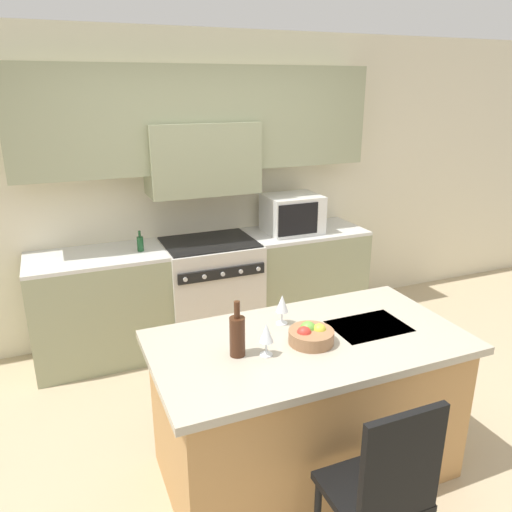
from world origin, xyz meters
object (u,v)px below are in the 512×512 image
at_px(wine_bottle, 237,335).
at_px(oil_bottle_on_counter, 140,243).
at_px(range_stove, 211,291).
at_px(wine_glass_far, 282,304).
at_px(microwave, 292,214).
at_px(island_chair, 384,487).
at_px(fruit_bowl, 311,335).
at_px(wine_glass_near, 266,334).

distance_m(wine_bottle, oil_bottle_on_counter, 1.82).
bearing_deg(range_stove, wine_glass_far, -91.77).
relative_size(microwave, island_chair, 0.50).
relative_size(fruit_bowl, oil_bottle_on_counter, 1.44).
relative_size(island_chair, wine_glass_near, 5.43).
xyz_separation_m(range_stove, fruit_bowl, (0.00, -1.86, 0.46)).
bearing_deg(range_stove, microwave, 1.31).
relative_size(island_chair, wine_glass_far, 5.43).
bearing_deg(oil_bottle_on_counter, microwave, 1.43).
distance_m(microwave, wine_bottle, 2.23).
distance_m(wine_bottle, wine_glass_far, 0.44).
xyz_separation_m(wine_bottle, oil_bottle_on_counter, (-0.18, 1.81, -0.01)).
bearing_deg(oil_bottle_on_counter, island_chair, -77.48).
bearing_deg(range_stove, island_chair, -90.53).
bearing_deg(microwave, range_stove, -178.69).
bearing_deg(wine_glass_near, oil_bottle_on_counter, 99.57).
distance_m(range_stove, wine_glass_far, 1.68).
relative_size(island_chair, wine_bottle, 3.26).
relative_size(range_stove, fruit_bowl, 3.75).
height_order(fruit_bowl, oil_bottle_on_counter, oil_bottle_on_counter).
relative_size(microwave, oil_bottle_on_counter, 2.86).
xyz_separation_m(wine_glass_near, fruit_bowl, (0.29, 0.03, -0.08)).
xyz_separation_m(island_chair, wine_glass_near, (-0.26, 0.72, 0.46)).
xyz_separation_m(range_stove, wine_glass_far, (-0.05, -1.59, 0.55)).
bearing_deg(wine_glass_near, range_stove, 81.49).
bearing_deg(wine_glass_near, microwave, 60.03).
bearing_deg(microwave, island_chair, -107.78).
height_order(island_chair, wine_glass_far, wine_glass_far).
distance_m(microwave, oil_bottle_on_counter, 1.42).
relative_size(wine_bottle, wine_glass_near, 1.67).
bearing_deg(microwave, fruit_bowl, -113.49).
height_order(range_stove, island_chair, island_chair).
relative_size(range_stove, wine_glass_far, 5.10).
height_order(island_chair, fruit_bowl, island_chair).
distance_m(microwave, island_chair, 2.81).
bearing_deg(wine_glass_far, wine_glass_near, -127.90).
bearing_deg(fruit_bowl, wine_glass_near, -173.50).
bearing_deg(wine_bottle, oil_bottle_on_counter, 95.56).
distance_m(wine_glass_far, fruit_bowl, 0.28).
xyz_separation_m(island_chair, fruit_bowl, (0.03, 0.75, 0.38)).
relative_size(wine_glass_far, oil_bottle_on_counter, 1.06).
bearing_deg(oil_bottle_on_counter, range_stove, 1.60).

